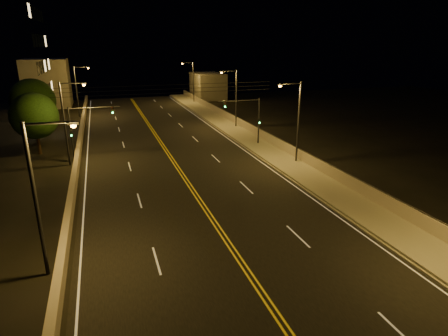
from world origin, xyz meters
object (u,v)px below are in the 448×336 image
object	(u,v)px
streetlight_1	(296,117)
tree_0	(34,116)
streetlight_6	(78,88)
tree_1	(33,101)
streetlight_2	(234,95)
streetlight_5	(67,118)
traffic_signal_left	(81,126)
streetlight_3	(192,79)
streetlight_4	(41,189)
traffic_signal_right	(251,116)

from	to	relation	value
streetlight_1	tree_0	size ratio (longest dim) A/B	1.22
streetlight_6	tree_1	distance (m)	14.31
streetlight_2	streetlight_5	bearing A→B (deg)	-152.40
streetlight_1	traffic_signal_left	world-z (taller)	streetlight_1
streetlight_5	traffic_signal_left	bearing A→B (deg)	44.49
streetlight_3	tree_0	distance (m)	40.21
streetlight_4	tree_1	xyz separation A→B (m)	(-4.96, 34.22, -0.06)
streetlight_2	streetlight_6	world-z (taller)	same
traffic_signal_left	tree_0	size ratio (longest dim) A/B	0.84
streetlight_1	tree_0	xyz separation A→B (m)	(-25.08, 12.08, -0.55)
streetlight_2	tree_0	bearing A→B (deg)	-166.67
streetlight_1	tree_1	bearing A→B (deg)	141.35
streetlight_2	traffic_signal_right	bearing A→B (deg)	-98.71
streetlight_6	traffic_signal_right	bearing A→B (deg)	-53.20
streetlight_2	traffic_signal_right	world-z (taller)	streetlight_2
streetlight_4	streetlight_6	distance (m)	47.64
streetlight_5	tree_0	bearing A→B (deg)	125.09
streetlight_1	tree_0	bearing A→B (deg)	154.28
tree_0	streetlight_5	bearing A→B (deg)	-54.91
streetlight_1	streetlight_4	xyz separation A→B (m)	(-21.39, -13.14, 0.00)
streetlight_4	tree_1	size ratio (longest dim) A/B	1.09
streetlight_6	traffic_signal_right	distance (m)	33.16
streetlight_5	streetlight_6	bearing A→B (deg)	90.00
streetlight_3	tree_0	xyz separation A→B (m)	(-25.08, -31.42, -0.55)
streetlight_1	streetlight_4	bearing A→B (deg)	-148.44
streetlight_5	traffic_signal_right	distance (m)	19.92
streetlight_1	streetlight_5	bearing A→B (deg)	162.28
streetlight_2	streetlight_1	bearing A→B (deg)	-90.00
streetlight_3	traffic_signal_right	bearing A→B (deg)	-92.48
streetlight_3	traffic_signal_right	xyz separation A→B (m)	(-1.54, -35.54, -1.18)
streetlight_2	tree_0	world-z (taller)	streetlight_2
streetlight_2	streetlight_3	size ratio (longest dim) A/B	1.00
tree_1	traffic_signal_left	bearing A→B (deg)	-65.06
streetlight_3	traffic_signal_left	size ratio (longest dim) A/B	1.45
traffic_signal_right	tree_0	xyz separation A→B (m)	(-23.54, 4.12, 0.63)
streetlight_6	streetlight_3	bearing A→B (deg)	22.83
streetlight_3	traffic_signal_left	distance (m)	40.93
streetlight_1	traffic_signal_right	distance (m)	8.19
streetlight_6	streetlight_1	bearing A→B (deg)	-58.19
streetlight_2	streetlight_6	bearing A→B (deg)	142.40
streetlight_4	streetlight_6	world-z (taller)	same
streetlight_2	streetlight_3	bearing A→B (deg)	90.00
streetlight_6	traffic_signal_left	world-z (taller)	streetlight_6
streetlight_5	streetlight_2	bearing A→B (deg)	27.60
streetlight_5	traffic_signal_right	bearing A→B (deg)	3.23
streetlight_4	streetlight_3	bearing A→B (deg)	69.31
traffic_signal_left	tree_0	distance (m)	6.38
streetlight_6	streetlight_2	bearing A→B (deg)	-37.60
traffic_signal_left	tree_0	xyz separation A→B (m)	(-4.83, 4.12, 0.63)
streetlight_3	traffic_signal_left	world-z (taller)	streetlight_3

